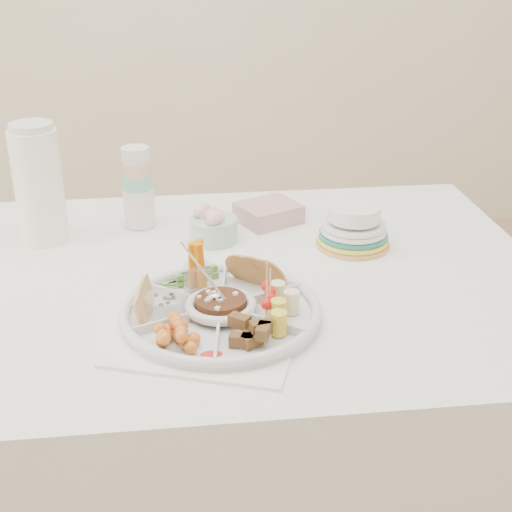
{
  "coord_description": "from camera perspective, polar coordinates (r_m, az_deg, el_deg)",
  "views": [
    {
      "loc": [
        -0.05,
        -1.38,
        1.45
      ],
      "look_at": [
        0.11,
        -0.09,
        0.84
      ],
      "focal_mm": 50.0,
      "sensor_mm": 36.0,
      "label": 1
    }
  ],
  "objects": [
    {
      "name": "carrot_cucumber",
      "position": [
        1.45,
        -5.18,
        -0.63
      ],
      "size": [
        0.15,
        0.15,
        0.11
      ],
      "primitive_type": null,
      "rotation": [
        0.0,
        0.0,
        0.39
      ],
      "color": "#DA6E02",
      "rests_on": "party_tray"
    },
    {
      "name": "napkin_stack",
      "position": [
        1.82,
        1.01,
        3.47
      ],
      "size": [
        0.18,
        0.17,
        0.05
      ],
      "primitive_type": "cube",
      "rotation": [
        0.0,
        0.0,
        0.45
      ],
      "color": "#C89897",
      "rests_on": "dining_table"
    },
    {
      "name": "bean_dip",
      "position": [
        1.37,
        -2.84,
        -3.98
      ],
      "size": [
        0.13,
        0.13,
        0.04
      ],
      "primitive_type": "cylinder",
      "rotation": [
        0.0,
        0.0,
        0.39
      ],
      "color": "#572E20",
      "rests_on": "party_tray"
    },
    {
      "name": "cup_stack",
      "position": [
        1.79,
        -9.45,
        5.58
      ],
      "size": [
        0.1,
        0.1,
        0.21
      ],
      "primitive_type": "cylinder",
      "rotation": [
        0.0,
        0.0,
        -0.29
      ],
      "color": "beige",
      "rests_on": "dining_table"
    },
    {
      "name": "flower_bowl",
      "position": [
        1.7,
        -3.43,
        2.56
      ],
      "size": [
        0.13,
        0.13,
        0.09
      ],
      "primitive_type": "cylinder",
      "rotation": [
        0.0,
        0.0,
        0.18
      ],
      "color": "#9FBCA8",
      "rests_on": "dining_table"
    },
    {
      "name": "party_tray",
      "position": [
        1.37,
        -2.83,
        -4.26
      ],
      "size": [
        0.5,
        0.5,
        0.04
      ],
      "primitive_type": "cylinder",
      "rotation": [
        0.0,
        0.0,
        0.39
      ],
      "color": "silver",
      "rests_on": "dining_table"
    },
    {
      "name": "cherries",
      "position": [
        1.27,
        -6.08,
        -6.18
      ],
      "size": [
        0.14,
        0.14,
        0.04
      ],
      "primitive_type": null,
      "rotation": [
        0.0,
        0.0,
        0.39
      ],
      "color": "orange",
      "rests_on": "party_tray"
    },
    {
      "name": "pita_raisins",
      "position": [
        1.37,
        -8.29,
        -3.41
      ],
      "size": [
        0.14,
        0.14,
        0.06
      ],
      "primitive_type": null,
      "rotation": [
        0.0,
        0.0,
        0.39
      ],
      "color": "#B29344",
      "rests_on": "party_tray"
    },
    {
      "name": "granola_chunks",
      "position": [
        1.26,
        -0.17,
        -6.25
      ],
      "size": [
        0.13,
        0.13,
        0.04
      ],
      "primitive_type": null,
      "rotation": [
        0.0,
        0.0,
        0.39
      ],
      "color": "brown",
      "rests_on": "party_tray"
    },
    {
      "name": "placemat",
      "position": [
        1.26,
        -4.96,
        -8.33
      ],
      "size": [
        0.35,
        0.21,
        0.01
      ],
      "primitive_type": "cube",
      "rotation": [
        0.0,
        0.0,
        -0.34
      ],
      "color": "white",
      "rests_on": "dining_table"
    },
    {
      "name": "tortillas",
      "position": [
        1.46,
        -0.05,
        -1.37
      ],
      "size": [
        0.13,
        0.13,
        0.06
      ],
      "primitive_type": null,
      "rotation": [
        0.0,
        0.0,
        0.39
      ],
      "color": "#B16631",
      "rests_on": "party_tray"
    },
    {
      "name": "dining_table",
      "position": [
        1.75,
        -4.02,
        -12.7
      ],
      "size": [
        1.52,
        1.02,
        0.76
      ],
      "primitive_type": "cube",
      "color": "white",
      "rests_on": "floor"
    },
    {
      "name": "thermos",
      "position": [
        1.74,
        -17.03,
        5.66
      ],
      "size": [
        0.11,
        0.11,
        0.29
      ],
      "primitive_type": "cylinder",
      "rotation": [
        0.0,
        0.0,
        -0.03
      ],
      "color": "white",
      "rests_on": "dining_table"
    },
    {
      "name": "banana_tomato",
      "position": [
        1.35,
        2.66,
        -2.94
      ],
      "size": [
        0.13,
        0.13,
        0.08
      ],
      "primitive_type": null,
      "rotation": [
        0.0,
        0.0,
        0.39
      ],
      "color": "#DEC985",
      "rests_on": "party_tray"
    },
    {
      "name": "plate_stack",
      "position": [
        1.68,
        7.83,
        2.54
      ],
      "size": [
        0.19,
        0.19,
        0.11
      ],
      "primitive_type": "cylinder",
      "rotation": [
        0.0,
        0.0,
        0.14
      ],
      "color": "gold",
      "rests_on": "dining_table"
    }
  ]
}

